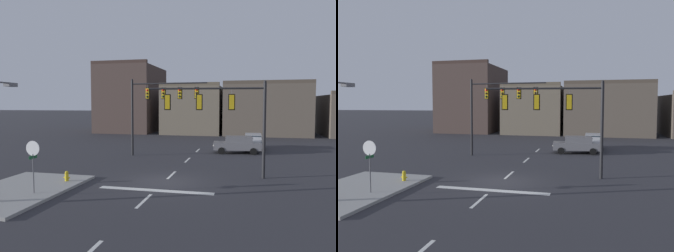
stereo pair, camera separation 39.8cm
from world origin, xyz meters
TOP-DOWN VIEW (x-y plane):
  - ground_plane at (0.00, 0.00)m, footprint 400.00×400.00m
  - sidewalk_near_corner at (-7.04, -4.00)m, footprint 5.00×8.00m
  - stop_bar_paint at (0.00, -2.00)m, footprint 6.40×0.50m
  - lane_centreline at (0.00, 2.00)m, footprint 0.16×26.40m
  - signal_mast_near_side at (3.40, 2.09)m, footprint 7.36×1.10m
  - signal_mast_far_side at (-2.98, 9.17)m, footprint 6.93×0.70m
  - stop_sign at (-5.76, -4.46)m, footprint 0.76×0.64m
  - car_lot_nearside at (5.46, 16.17)m, footprint 1.95×4.47m
  - car_lot_middle at (3.95, 12.95)m, footprint 4.55×2.17m
  - fire_hydrant at (-5.51, -1.71)m, footprint 0.40×0.30m
  - building_row at (-0.65, 34.92)m, footprint 42.14×13.82m

SIDE VIEW (x-z plane):
  - ground_plane at x=0.00m, z-range 0.00..0.00m
  - lane_centreline at x=0.00m, z-range 0.00..0.01m
  - stop_bar_paint at x=0.00m, z-range 0.00..0.01m
  - sidewalk_near_corner at x=-7.04m, z-range 0.00..0.15m
  - fire_hydrant at x=-5.51m, z-range -0.05..0.70m
  - car_lot_nearside at x=5.46m, z-range 0.05..1.66m
  - car_lot_middle at x=3.95m, z-range 0.05..1.66m
  - stop_sign at x=-5.76m, z-range 0.73..3.56m
  - building_row at x=-0.65m, z-range -1.48..9.97m
  - signal_mast_near_side at x=3.40m, z-range 1.22..7.39m
  - signal_mast_far_side at x=-2.98m, z-range 1.50..8.46m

